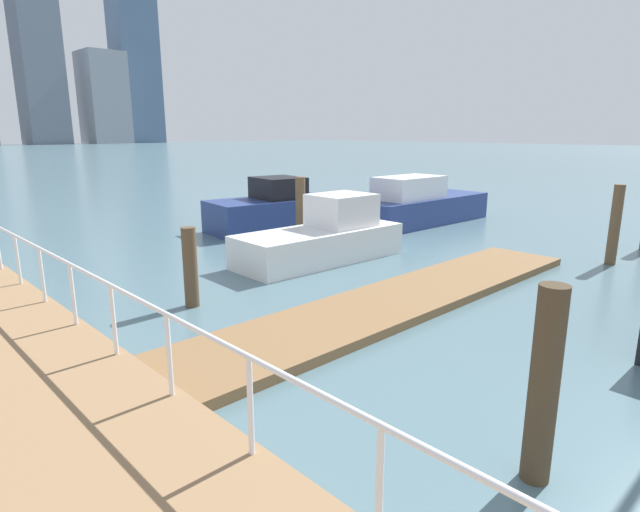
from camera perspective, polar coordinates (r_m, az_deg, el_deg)
ground_plane at (r=16.99m, az=-22.57°, el=0.44°), size 300.00×300.00×0.00m
floating_dock at (r=10.98m, az=8.34°, el=-4.97°), size 11.87×2.00×0.18m
boardwalk_railing at (r=5.19m, az=-7.79°, el=-13.08°), size 0.06×23.13×1.08m
dock_piling_0 at (r=5.81m, az=23.46°, el=-13.02°), size 0.30×0.30×2.12m
dock_piling_1 at (r=16.11m, az=29.74°, el=2.99°), size 0.28×0.28×2.19m
dock_piling_3 at (r=16.45m, az=-2.17°, el=4.92°), size 0.31×0.31×2.17m
dock_piling_4 at (r=10.95m, az=-14.10°, el=-1.22°), size 0.30×0.30×1.67m
moored_boat_1 at (r=19.24m, az=-5.18°, el=5.05°), size 4.90×2.75×1.93m
moored_boat_2 at (r=20.84m, az=10.91°, el=5.53°), size 6.40×2.13×1.89m
moored_boat_3 at (r=14.57m, az=0.49°, el=2.05°), size 5.03×2.00×1.82m
skyline_tower_4 at (r=174.32m, az=-29.13°, el=22.48°), size 11.35×9.99×70.77m
skyline_tower_5 at (r=178.28m, az=-22.74°, el=15.74°), size 11.63×12.74×26.97m
skyline_tower_6 at (r=190.03m, az=-19.93°, el=21.68°), size 13.40×14.87×65.79m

